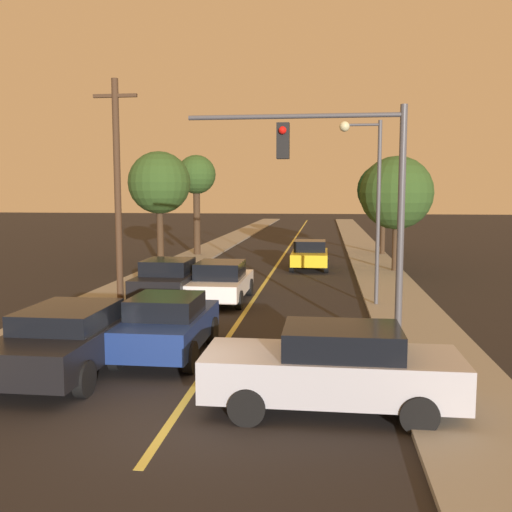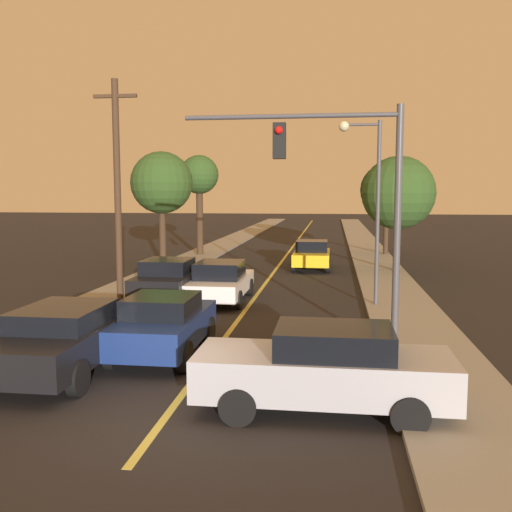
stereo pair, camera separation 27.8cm
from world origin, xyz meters
TOP-DOWN VIEW (x-y plane):
  - ground_plane at (0.00, 0.00)m, footprint 200.00×200.00m
  - road_surface at (0.00, 36.00)m, footprint 8.34×80.00m
  - sidewalk_left at (-5.42, 36.00)m, footprint 2.50×80.00m
  - sidewalk_right at (5.42, 36.00)m, footprint 2.50×80.00m
  - car_near_lane_front at (-1.17, 3.78)m, footprint 1.94×4.02m
  - car_near_lane_second at (-1.17, 11.03)m, footprint 2.00×4.46m
  - car_outer_lane_front at (-3.00, 2.38)m, footprint 2.11×5.10m
  - car_outer_lane_second at (-3.00, 10.49)m, footprint 2.00×4.11m
  - car_far_oncoming at (1.88, 20.56)m, footprint 1.99×4.03m
  - car_crossing_right at (2.87, 0.68)m, footprint 4.75×1.91m
  - traffic_signal_mast at (3.27, 4.97)m, footprint 5.51×0.42m
  - streetlamp_right at (4.17, 10.72)m, footprint 1.47×0.36m
  - utility_pole_left at (-4.77, 10.20)m, footprint 1.60×0.24m
  - tree_left_near at (-6.40, 20.90)m, footprint 3.41×3.41m
  - tree_left_far at (-5.49, 26.02)m, footprint 2.46×2.46m
  - tree_right_near at (6.36, 27.78)m, footprint 3.38×3.38m
  - tree_right_far at (6.20, 19.75)m, footprint 3.68×3.68m

SIDE VIEW (x-z plane):
  - ground_plane at x=0.00m, z-range 0.00..0.00m
  - road_surface at x=0.00m, z-range 0.00..0.01m
  - sidewalk_left at x=-5.42m, z-range 0.00..0.12m
  - sidewalk_right at x=5.42m, z-range 0.00..0.12m
  - car_near_lane_second at x=-1.17m, z-range 0.01..1.54m
  - car_far_oncoming at x=1.88m, z-range 0.02..1.55m
  - car_near_lane_front at x=-1.17m, z-range 0.04..1.60m
  - car_outer_lane_front at x=-3.00m, z-range 0.06..1.59m
  - car_crossing_right at x=2.87m, z-range 0.02..1.65m
  - car_outer_lane_second at x=-3.00m, z-range 0.01..1.66m
  - tree_right_far at x=6.20m, z-range 1.16..6.94m
  - tree_right_near at x=6.36m, z-range 1.31..7.12m
  - utility_pole_left at x=-4.77m, z-range 0.28..8.24m
  - streetlamp_right at x=4.17m, z-range 1.06..7.50m
  - traffic_signal_mast at x=3.27m, z-range 1.26..7.38m
  - tree_left_near at x=-6.40m, z-range 1.48..7.68m
  - tree_left_far at x=-5.49m, z-range 1.90..8.22m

